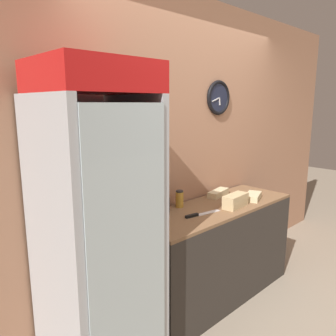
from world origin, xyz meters
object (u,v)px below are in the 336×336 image
at_px(beverage_cooler, 93,216).
at_px(napkin_dispenser, 161,205).
at_px(sandwich_flat_left, 253,196).
at_px(sandwich_flat_right, 218,193).
at_px(chefs_knife, 198,215).
at_px(sandwich_stack_middle, 236,198).
at_px(condiment_jar, 180,199).
at_px(sandwich_stack_bottom, 235,204).

height_order(beverage_cooler, napkin_dispenser, beverage_cooler).
relative_size(sandwich_flat_left, sandwich_flat_right, 0.88).
bearing_deg(chefs_knife, sandwich_flat_left, -4.78).
height_order(sandwich_flat_left, napkin_dispenser, napkin_dispenser).
distance_m(sandwich_flat_left, napkin_dispenser, 0.94).
bearing_deg(napkin_dispenser, sandwich_flat_left, -20.59).
distance_m(sandwich_stack_middle, condiment_jar, 0.49).
relative_size(beverage_cooler, chefs_knife, 5.61).
distance_m(sandwich_stack_bottom, sandwich_flat_left, 0.32).
height_order(sandwich_stack_middle, condiment_jar, condiment_jar).
relative_size(beverage_cooler, sandwich_stack_middle, 7.12).
distance_m(condiment_jar, napkin_dispenser, 0.21).
height_order(sandwich_stack_middle, napkin_dispenser, napkin_dispenser).
xyz_separation_m(sandwich_flat_right, condiment_jar, (-0.53, 0.02, 0.05)).
xyz_separation_m(sandwich_stack_bottom, condiment_jar, (-0.35, 0.34, 0.05)).
bearing_deg(beverage_cooler, napkin_dispenser, 15.52).
xyz_separation_m(beverage_cooler, chefs_knife, (0.93, -0.06, -0.20)).
bearing_deg(condiment_jar, sandwich_stack_bottom, -43.88).
bearing_deg(sandwich_stack_middle, sandwich_stack_bottom, 0.00).
bearing_deg(napkin_dispenser, sandwich_flat_right, -2.13).
bearing_deg(sandwich_stack_middle, napkin_dispenser, 148.15).
distance_m(chefs_knife, condiment_jar, 0.27).
xyz_separation_m(sandwich_stack_bottom, sandwich_flat_left, (0.32, 0.02, 0.00)).
bearing_deg(sandwich_flat_left, sandwich_stack_bottom, -176.51).
height_order(sandwich_flat_right, condiment_jar, condiment_jar).
distance_m(chefs_knife, napkin_dispenser, 0.32).
bearing_deg(sandwich_stack_bottom, chefs_knife, 168.85).
bearing_deg(condiment_jar, napkin_dispenser, 177.45).
xyz_separation_m(beverage_cooler, napkin_dispenser, (0.77, 0.21, -0.15)).
height_order(sandwich_stack_bottom, napkin_dispenser, napkin_dispenser).
xyz_separation_m(chefs_knife, condiment_jar, (0.05, 0.26, 0.07)).
relative_size(sandwich_stack_middle, sandwich_flat_left, 1.05).
height_order(sandwich_stack_middle, chefs_knife, sandwich_stack_middle).
bearing_deg(chefs_knife, sandwich_flat_right, 22.79).
relative_size(beverage_cooler, sandwich_flat_left, 7.48).
relative_size(sandwich_stack_middle, sandwich_flat_right, 0.92).
xyz_separation_m(sandwich_flat_left, napkin_dispenser, (-0.88, 0.33, 0.03)).
xyz_separation_m(sandwich_stack_bottom, chefs_knife, (-0.40, 0.08, -0.02)).
height_order(sandwich_flat_left, chefs_knife, sandwich_flat_left).
bearing_deg(sandwich_stack_bottom, condiment_jar, 136.12).
bearing_deg(sandwich_stack_bottom, beverage_cooler, 174.19).
bearing_deg(sandwich_flat_left, napkin_dispenser, 159.41).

